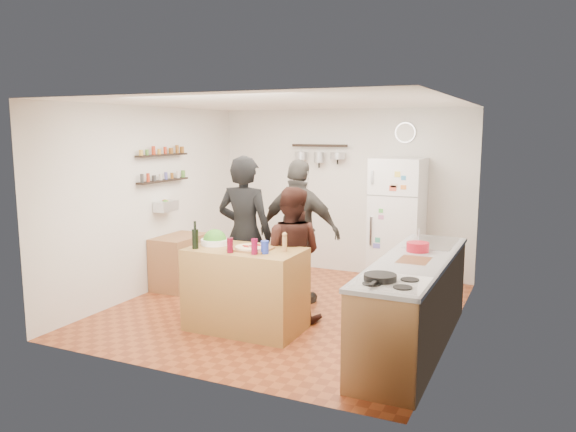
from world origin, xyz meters
The scene contains 26 objects.
room_shell centered at (0.00, 0.39, 1.25)m, with size 4.20×4.20×4.20m.
prep_island centered at (-0.10, -0.80, 0.46)m, with size 1.25×0.72×0.91m, color olive.
pizza_board centered at (-0.02, -0.82, 0.92)m, with size 0.42×0.34×0.02m, color brown.
pizza centered at (-0.02, -0.82, 0.94)m, with size 0.34×0.34×0.02m, color #D3B78B.
salad_bowl centered at (-0.52, -0.75, 0.94)m, with size 0.32×0.32×0.06m, color white.
wine_bottle centered at (-0.60, -1.02, 1.02)m, with size 0.07×0.07×0.22m, color black.
wine_glass_near centered at (-0.15, -1.04, 0.99)m, with size 0.07×0.07×0.16m, color #500617.
wine_glass_far centered at (0.12, -1.00, 0.99)m, with size 0.07×0.07×0.16m, color maroon.
pepper_mill centered at (0.35, -0.75, 0.99)m, with size 0.05×0.05×0.16m, color #A07443.
salt_canister centered at (0.20, -0.92, 0.98)m, with size 0.08×0.08×0.13m, color #1B2D99.
person_left centered at (-0.41, -0.25, 0.95)m, with size 0.69×0.45×1.90m, color black.
person_center centered at (0.22, -0.30, 0.78)m, with size 0.76×0.59×1.56m, color black.
person_back centered at (0.07, 0.29, 0.92)m, with size 1.07×0.45×1.83m, color #302D2A.
counter_run centered at (1.70, -0.55, 0.45)m, with size 0.63×2.63×0.90m, color #9E7042.
stove_top centered at (1.70, -1.50, 0.91)m, with size 0.60×0.62×0.02m, color white.
skillet centered at (1.60, -1.48, 0.95)m, with size 0.28×0.28×0.05m, color black.
sink centered at (1.70, 0.30, 0.92)m, with size 0.50×0.80×0.03m, color silver.
cutting_board centered at (1.70, -0.60, 0.91)m, with size 0.30×0.40×0.02m, color brown.
red_bowl centered at (1.65, -0.20, 0.97)m, with size 0.24×0.24×0.10m, color #A91323.
fridge centered at (0.95, 1.75, 0.90)m, with size 0.70×0.68×1.80m, color white.
wall_clock centered at (0.95, 2.08, 2.15)m, with size 0.30×0.30×0.03m, color silver.
spice_shelf_lower centered at (-1.93, 0.20, 1.50)m, with size 0.12×1.00×0.03m, color black.
spice_shelf_upper centered at (-1.93, 0.20, 1.85)m, with size 0.12×1.00×0.03m, color black.
produce_basket centered at (-1.90, 0.20, 1.15)m, with size 0.18×0.35×0.14m, color silver.
side_table centered at (-1.74, 0.27, 0.36)m, with size 0.50×0.80×0.73m, color #A96D47.
pot_rack centered at (-0.35, 2.00, 1.95)m, with size 0.90×0.04×0.04m, color black.
Camera 1 is at (2.84, -6.04, 2.20)m, focal length 35.00 mm.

